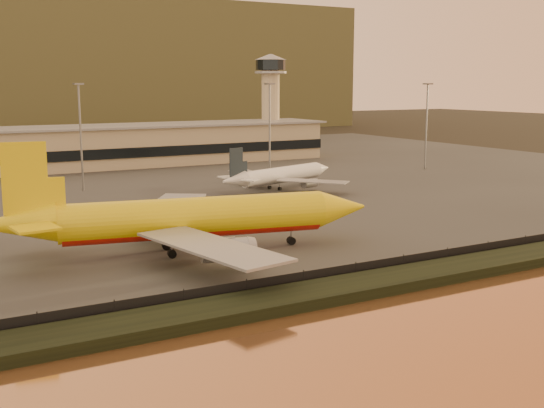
{
  "coord_description": "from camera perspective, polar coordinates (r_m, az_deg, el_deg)",
  "views": [
    {
      "loc": [
        -49.66,
        -82.45,
        25.43
      ],
      "look_at": [
        3.55,
        12.0,
        6.26
      ],
      "focal_mm": 45.0,
      "sensor_mm": 36.0,
      "label": 1
    }
  ],
  "objects": [
    {
      "name": "embankment",
      "position": [
        85.81,
        7.52,
        -6.81
      ],
      "size": [
        320.0,
        7.0,
        1.4
      ],
      "primitive_type": "cube",
      "color": "black",
      "rests_on": "ground"
    },
    {
      "name": "gse_vehicle_white",
      "position": [
        126.56,
        -10.28,
        -1.21
      ],
      "size": [
        4.41,
        2.73,
        1.84
      ],
      "primitive_type": "cube",
      "rotation": [
        0.0,
        0.0,
        -0.23
      ],
      "color": "white",
      "rests_on": "tarmac"
    },
    {
      "name": "ground",
      "position": [
        99.56,
        1.62,
        -4.77
      ],
      "size": [
        900.0,
        900.0,
        0.0
      ],
      "primitive_type": "plane",
      "color": "black",
      "rests_on": "ground"
    },
    {
      "name": "apron_light_masts",
      "position": [
        170.49,
        -7.1,
        6.68
      ],
      "size": [
        152.2,
        12.2,
        25.4
      ],
      "color": "slate",
      "rests_on": "tarmac"
    },
    {
      "name": "white_narrowbody_jet",
      "position": [
        165.52,
        0.69,
        2.41
      ],
      "size": [
        37.35,
        35.46,
        11.01
      ],
      "rotation": [
        0.0,
        0.0,
        0.33
      ],
      "color": "white",
      "rests_on": "tarmac"
    },
    {
      "name": "control_tower",
      "position": [
        244.74,
        -0.12,
        9.15
      ],
      "size": [
        11.2,
        11.2,
        35.5
      ],
      "color": "tan",
      "rests_on": "tarmac"
    },
    {
      "name": "perimeter_fence",
      "position": [
        88.73,
        5.97,
        -5.81
      ],
      "size": [
        300.0,
        0.05,
        2.2
      ],
      "primitive_type": "cube",
      "color": "black",
      "rests_on": "tarmac"
    },
    {
      "name": "tarmac",
      "position": [
        186.01,
        -13.64,
        1.92
      ],
      "size": [
        320.0,
        220.0,
        0.2
      ],
      "primitive_type": "cube",
      "color": "#2D2D2D",
      "rests_on": "ground"
    },
    {
      "name": "dhl_cargo_jet",
      "position": [
        103.3,
        -6.97,
        -1.23
      ],
      "size": [
        57.88,
        55.83,
        17.37
      ],
      "rotation": [
        0.0,
        0.0,
        -0.2
      ],
      "color": "yellow",
      "rests_on": "tarmac"
    },
    {
      "name": "gse_vehicle_yellow",
      "position": [
        133.43,
        0.63,
        -0.42
      ],
      "size": [
        5.02,
        3.48,
        2.07
      ],
      "primitive_type": "cube",
      "rotation": [
        0.0,
        0.0,
        0.34
      ],
      "color": "yellow",
      "rests_on": "tarmac"
    },
    {
      "name": "terminal_building",
      "position": [
        211.82,
        -19.78,
        4.24
      ],
      "size": [
        202.0,
        25.0,
        12.6
      ],
      "color": "tan",
      "rests_on": "tarmac"
    }
  ]
}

